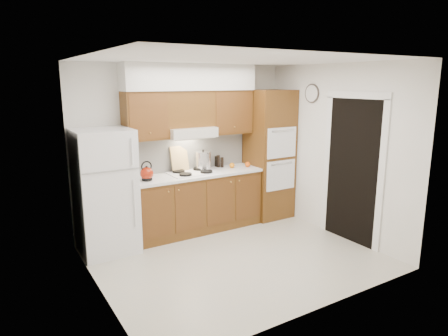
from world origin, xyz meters
name	(u,v)px	position (x,y,z in m)	size (l,w,h in m)	color
floor	(236,257)	(0.00, 0.00, 0.00)	(3.60, 3.60, 0.00)	#B8B3A1
ceiling	(238,59)	(0.00, 0.00, 2.60)	(3.60, 3.60, 0.00)	white
wall_back	(185,148)	(0.00, 1.50, 1.30)	(3.60, 0.02, 2.60)	white
wall_left	(95,182)	(-1.80, 0.00, 1.30)	(0.02, 3.00, 2.60)	white
wall_right	(336,151)	(1.80, 0.00, 1.30)	(0.02, 3.00, 2.60)	white
fridge	(105,192)	(-1.41, 1.14, 0.86)	(0.75, 0.72, 1.72)	white
base_cabinets	(196,203)	(0.02, 1.20, 0.45)	(2.11, 0.60, 0.90)	brown
countertop	(196,174)	(0.03, 1.19, 0.92)	(2.13, 0.62, 0.04)	white
backsplash	(187,152)	(0.02, 1.49, 1.22)	(2.11, 0.03, 0.56)	white
oven_cabinet	(269,154)	(1.44, 1.18, 1.10)	(0.70, 0.65, 2.20)	brown
upper_cab_left	(145,116)	(-0.71, 1.33, 1.85)	(0.63, 0.33, 0.70)	brown
upper_cab_right	(229,112)	(0.72, 1.33, 1.85)	(0.73, 0.33, 0.70)	brown
range_hood	(190,132)	(-0.02, 1.27, 1.57)	(0.75, 0.45, 0.15)	silver
upper_cab_over_hood	(188,109)	(-0.02, 1.33, 1.92)	(0.75, 0.33, 0.55)	brown
soffit	(191,77)	(0.03, 1.32, 2.40)	(2.13, 0.36, 0.40)	silver
cooktop	(193,173)	(-0.02, 1.21, 0.95)	(0.74, 0.50, 0.01)	white
doorway	(352,172)	(1.79, -0.35, 1.05)	(0.02, 0.90, 2.10)	black
wall_clock	(312,93)	(1.79, 0.55, 2.15)	(0.30, 0.30, 0.02)	#3F3833
kettle	(147,174)	(-0.80, 1.12, 1.04)	(0.19, 0.19, 0.19)	maroon
cutting_board	(180,159)	(-0.14, 1.43, 1.14)	(0.31, 0.02, 0.41)	tan
stock_pot	(203,160)	(0.23, 1.33, 1.10)	(0.25, 0.25, 0.26)	silver
condiment_a	(218,161)	(0.54, 1.38, 1.04)	(0.06, 0.06, 0.20)	black
condiment_b	(222,162)	(0.59, 1.34, 1.02)	(0.05, 0.05, 0.17)	black
condiment_c	(217,161)	(0.55, 1.45, 1.03)	(0.06, 0.06, 0.18)	black
orange_near	(248,164)	(0.96, 1.13, 0.98)	(0.09, 0.09, 0.09)	#E45D0C
orange_far	(232,165)	(0.70, 1.20, 0.98)	(0.09, 0.09, 0.09)	orange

